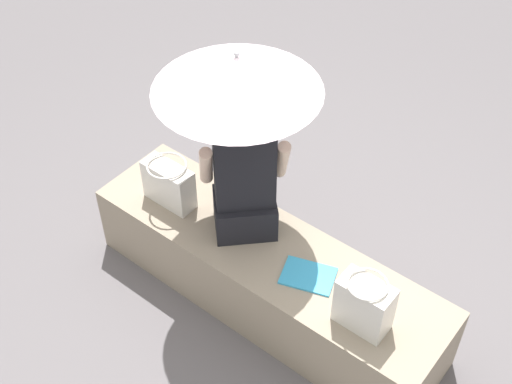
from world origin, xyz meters
TOP-DOWN VIEW (x-y plane):
  - ground_plane at (0.00, 0.00)m, footprint 14.00×14.00m
  - stone_bench at (0.00, 0.00)m, footprint 2.17×0.58m
  - person_seated at (0.20, -0.05)m, footprint 0.47×0.47m
  - parasol at (0.27, -0.10)m, footprint 0.86×0.86m
  - handbag_black at (-0.68, 0.10)m, footprint 0.27×0.20m
  - tote_bag_canvas at (0.68, 0.06)m, footprint 0.32×0.23m
  - magazine at (-0.30, 0.03)m, footprint 0.33×0.28m

SIDE VIEW (x-z plane):
  - ground_plane at x=0.00m, z-range 0.00..0.00m
  - stone_bench at x=0.00m, z-range 0.00..0.47m
  - magazine at x=-0.30m, z-range 0.47..0.48m
  - tote_bag_canvas at x=0.68m, z-range 0.47..0.75m
  - handbag_black at x=-0.68m, z-range 0.46..0.78m
  - person_seated at x=0.20m, z-range 0.40..1.30m
  - parasol at x=0.27m, z-range 0.90..2.01m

